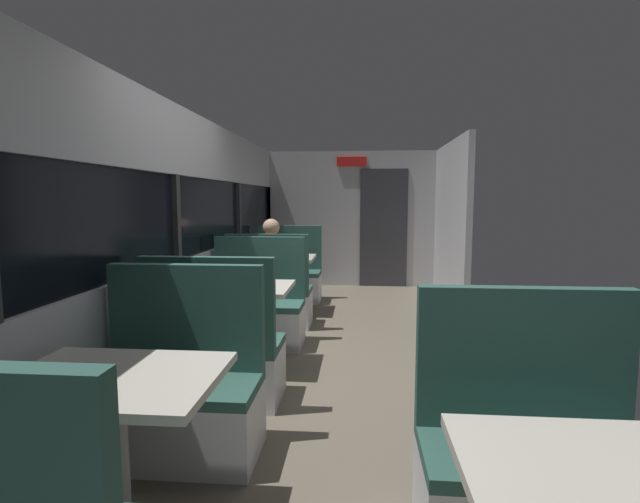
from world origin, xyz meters
The scene contains 15 objects.
ground_plane centered at (0.00, 0.00, -0.01)m, with size 3.30×9.20×0.02m, color #665B4C.
carriage_window_panel_left centered at (-1.45, 0.00, 1.11)m, with size 0.09×8.48×2.30m.
carriage_end_bulkhead centered at (0.06, 4.19, 1.14)m, with size 2.90×0.11×2.30m.
carriage_aisle_panel_right centered at (1.45, 3.00, 1.15)m, with size 0.08×2.40×2.30m, color #B2B2B7.
dining_table_near_window centered at (-0.89, -2.09, 0.64)m, with size 0.90×0.70×0.74m.
bench_near_window_facing_entry centered at (-0.89, -1.39, 0.33)m, with size 0.95×0.50×1.10m.
dining_table_mid_window centered at (-0.89, 0.03, 0.64)m, with size 0.90×0.70×0.74m.
bench_mid_window_facing_end centered at (-0.89, -0.67, 0.33)m, with size 0.95×0.50×1.10m.
bench_mid_window_facing_entry centered at (-0.89, 0.73, 0.33)m, with size 0.95×0.50×1.10m.
dining_table_far_window centered at (-0.89, 2.14, 0.64)m, with size 0.90×0.70×0.74m.
bench_far_window_facing_end centered at (-0.89, 1.44, 0.33)m, with size 0.95×0.50×1.10m.
bench_far_window_facing_entry centered at (-0.89, 2.84, 0.33)m, with size 0.95×0.50×1.10m.
bench_front_aisle_facing_entry centered at (0.89, -1.99, 0.33)m, with size 0.95×0.50×1.10m.
seated_passenger centered at (-0.89, 1.52, 0.54)m, with size 0.47×0.55×1.26m.
coffee_cup_primary centered at (-0.94, 2.06, 0.79)m, with size 0.07×0.07×0.09m.
Camera 1 is at (0.16, -3.96, 1.49)m, focal length 26.58 mm.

